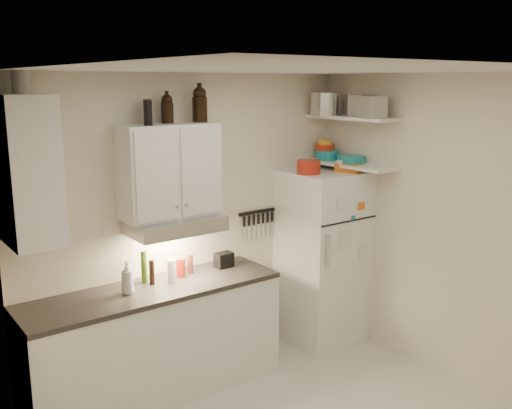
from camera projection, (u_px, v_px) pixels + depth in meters
ceiling at (310, 68)px, 3.56m from camera, size 3.20×3.00×0.02m
back_wall at (192, 224)px, 5.02m from camera, size 3.20×0.02×2.60m
left_wall at (68, 328)px, 2.90m from camera, size 0.02×3.00×2.60m
right_wall at (450, 231)px, 4.77m from camera, size 0.02×3.00×2.60m
base_cabinet at (155, 344)px, 4.64m from camera, size 2.10×0.60×0.88m
countertop at (153, 290)px, 4.54m from camera, size 2.10×0.62×0.04m
upper_cabinet at (169, 171)px, 4.60m from camera, size 0.80×0.33×0.75m
side_cabinet at (27, 170)px, 3.80m from camera, size 0.33×0.55×1.00m
range_hood at (175, 224)px, 4.64m from camera, size 0.76×0.46×0.12m
fridge at (322, 257)px, 5.57m from camera, size 0.70×0.68×1.70m
shelf_hi at (352, 118)px, 5.29m from camera, size 0.30×0.95×0.03m
shelf_lo at (350, 165)px, 5.38m from camera, size 0.30×0.95×0.03m
knife_strip at (257, 212)px, 5.40m from camera, size 0.42×0.02×0.03m
dutch_oven at (309, 167)px, 5.22m from camera, size 0.23×0.23×0.13m
book_stack at (350, 168)px, 5.33m from camera, size 0.24×0.27×0.08m
spice_jar at (339, 166)px, 5.34m from camera, size 0.08×0.08×0.11m
stock_pot at (326, 104)px, 5.43m from camera, size 0.37×0.37×0.21m
tin_a at (362, 105)px, 5.26m from camera, size 0.20×0.18×0.19m
tin_b at (372, 107)px, 5.00m from camera, size 0.23×0.23×0.19m
bowl_teal at (327, 155)px, 5.61m from camera, size 0.23×0.23×0.09m
bowl_orange at (325, 147)px, 5.62m from camera, size 0.18×0.18×0.06m
bowl_yellow at (325, 142)px, 5.61m from camera, size 0.14×0.14×0.05m
plates at (351, 159)px, 5.42m from camera, size 0.35×0.35×0.07m
growler_a at (167, 108)px, 4.56m from camera, size 0.11×0.11×0.24m
growler_b at (200, 104)px, 4.69m from camera, size 0.13×0.13×0.30m
thermos_a at (148, 112)px, 4.46m from camera, size 0.07×0.07×0.19m
thermos_b at (148, 113)px, 4.33m from camera, size 0.08×0.08×0.19m
side_jar at (21, 82)px, 3.74m from camera, size 0.15×0.15×0.16m
soap_bottle at (127, 276)px, 4.39m from camera, size 0.13×0.13×0.29m
pepper_mill at (190, 264)px, 4.88m from camera, size 0.07×0.07×0.17m
oil_bottle at (144, 267)px, 4.63m from camera, size 0.07×0.07×0.27m
vinegar_bottle at (152, 272)px, 4.59m from camera, size 0.04×0.04×0.21m
clear_bottle at (171, 271)px, 4.64m from camera, size 0.08×0.08×0.19m
red_jar at (181, 267)px, 4.79m from camera, size 0.10×0.10×0.16m
caddy at (224, 260)px, 5.04m from camera, size 0.15×0.11×0.13m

